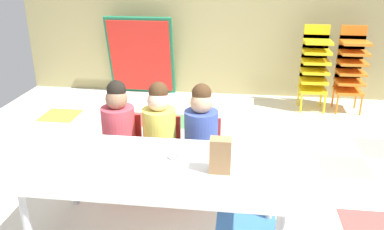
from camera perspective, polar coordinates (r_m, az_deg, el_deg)
ground_plane at (r=3.48m, az=0.24°, el=-9.75°), size 5.32×4.97×0.02m
back_wall at (r=5.48m, az=3.52°, el=15.38°), size 5.32×0.10×2.42m
craft_table at (r=2.58m, az=-4.75°, el=-8.00°), size 1.64×0.80×0.57m
seated_child_near_camera at (r=3.23m, az=-10.36°, el=-1.48°), size 0.32×0.31×0.92m
seated_child_middle_seat at (r=3.14m, az=-4.64°, el=-1.79°), size 0.34×0.34×0.92m
seated_child_far_right at (r=3.10m, az=1.32°, el=-2.10°), size 0.34×0.34×0.92m
kid_chair_yellow_stack at (r=5.16m, az=17.04°, el=6.95°), size 0.32×0.30×1.04m
kid_chair_orange_stack at (r=5.26m, az=21.66°, el=6.61°), size 0.32×0.30×1.04m
folded_activity_table at (r=5.55m, az=-7.28°, el=8.28°), size 0.90×0.29×1.09m
paper_bag_brown at (r=2.43m, az=4.06°, el=-5.75°), size 0.13×0.09×0.22m
paper_plate_near_edge at (r=2.62m, az=-2.37°, el=-6.15°), size 0.18×0.18×0.01m
paper_plate_center_table at (r=2.70m, az=-6.51°, el=-5.46°), size 0.18×0.18×0.01m
donut_powdered_on_plate at (r=2.62m, az=-2.38°, el=-5.80°), size 0.10×0.10×0.03m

